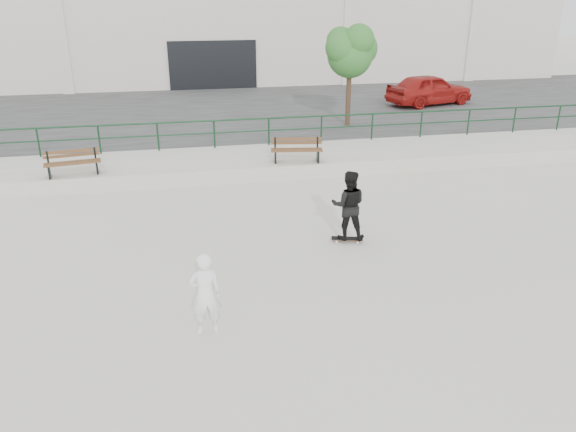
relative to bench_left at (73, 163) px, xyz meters
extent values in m
plane|color=#B2AFA3|center=(5.57, -8.46, -0.88)|extent=(120.00, 120.00, 0.00)
cube|color=#B8B6A8|center=(5.57, 1.04, -0.63)|extent=(30.00, 3.00, 0.50)
cube|color=#333333|center=(5.57, 9.54, -0.63)|extent=(60.00, 14.00, 0.50)
cylinder|color=#143820|center=(5.57, 2.34, 0.62)|extent=(28.00, 0.06, 0.06)
cylinder|color=#143820|center=(5.57, 2.34, 0.17)|extent=(28.00, 0.05, 0.05)
cylinder|color=#143820|center=(-1.43, 2.34, 0.12)|extent=(0.06, 0.06, 1.00)
cylinder|color=#143820|center=(0.57, 2.34, 0.12)|extent=(0.06, 0.06, 1.00)
cylinder|color=#143820|center=(2.57, 2.34, 0.12)|extent=(0.06, 0.06, 1.00)
cylinder|color=#143820|center=(4.57, 2.34, 0.12)|extent=(0.06, 0.06, 1.00)
cylinder|color=#143820|center=(6.57, 2.34, 0.12)|extent=(0.06, 0.06, 1.00)
cylinder|color=#143820|center=(8.57, 2.34, 0.12)|extent=(0.06, 0.06, 1.00)
cylinder|color=#143820|center=(10.57, 2.34, 0.12)|extent=(0.06, 0.06, 1.00)
cylinder|color=#143820|center=(12.57, 2.34, 0.12)|extent=(0.06, 0.06, 1.00)
cylinder|color=#143820|center=(14.57, 2.34, 0.12)|extent=(0.06, 0.06, 1.00)
cylinder|color=#143820|center=(16.57, 2.34, 0.12)|extent=(0.06, 0.06, 1.00)
cylinder|color=#143820|center=(18.57, 2.34, 0.12)|extent=(0.06, 0.06, 1.00)
cube|color=silver|center=(5.57, 23.54, 3.12)|extent=(44.00, 16.00, 8.00)
cube|color=black|center=(5.57, 15.49, 0.72)|extent=(5.00, 0.15, 3.20)
cube|color=silver|center=(-2.43, 15.44, 2.22)|extent=(0.60, 0.25, 6.20)
cube|color=silver|center=(13.57, 15.44, 2.22)|extent=(0.60, 0.25, 6.20)
cube|color=silver|center=(21.57, 15.44, 2.22)|extent=(0.60, 0.25, 6.20)
cube|color=#4F341B|center=(0.04, -0.22, 0.02)|extent=(1.67, 0.37, 0.04)
cube|color=#4F341B|center=(0.01, -0.06, 0.02)|extent=(1.67, 0.37, 0.04)
cube|color=#4F341B|center=(-0.02, 0.11, 0.02)|extent=(1.67, 0.37, 0.04)
cube|color=#4F341B|center=(-0.03, 0.18, 0.19)|extent=(1.65, 0.29, 0.09)
cube|color=#4F341B|center=(-0.03, 0.18, 0.32)|extent=(1.65, 0.29, 0.09)
cube|color=black|center=(-0.68, -0.17, -0.19)|extent=(0.13, 0.47, 0.39)
cube|color=black|center=(-0.71, 0.07, 0.19)|extent=(0.06, 0.05, 0.39)
cube|color=black|center=(0.70, 0.05, -0.19)|extent=(0.13, 0.47, 0.39)
cube|color=black|center=(0.66, 0.29, 0.19)|extent=(0.06, 0.05, 0.39)
cube|color=#4F341B|center=(7.09, -0.18, 0.03)|extent=(1.71, 0.38, 0.04)
cube|color=#4F341B|center=(7.11, -0.01, 0.03)|extent=(1.71, 0.38, 0.04)
cube|color=#4F341B|center=(7.14, 0.16, 0.03)|extent=(1.71, 0.38, 0.04)
cube|color=#4F341B|center=(7.15, 0.23, 0.21)|extent=(1.69, 0.31, 0.09)
cube|color=#4F341B|center=(7.15, 0.23, 0.34)|extent=(1.69, 0.31, 0.09)
cube|color=black|center=(6.41, 0.10, -0.18)|extent=(0.13, 0.48, 0.40)
cube|color=black|center=(6.45, 0.35, 0.21)|extent=(0.06, 0.06, 0.40)
cube|color=black|center=(7.82, -0.12, -0.18)|extent=(0.13, 0.48, 0.40)
cube|color=black|center=(7.85, 0.12, 0.21)|extent=(0.06, 0.06, 0.40)
cylinder|color=#4E3E27|center=(10.40, 4.94, 0.86)|extent=(0.21, 0.21, 2.48)
sphere|color=#235D22|center=(10.40, 4.94, 2.52)|extent=(1.86, 1.86, 1.86)
sphere|color=#235D22|center=(10.92, 5.25, 2.72)|extent=(1.45, 1.45, 1.45)
sphere|color=#235D22|center=(9.99, 4.73, 2.83)|extent=(1.34, 1.34, 1.34)
sphere|color=#235D22|center=(10.61, 4.52, 3.14)|extent=(1.24, 1.24, 1.24)
sphere|color=#235D22|center=(10.09, 5.35, 3.03)|extent=(1.14, 1.14, 1.14)
imported|color=maroon|center=(15.74, 8.55, 0.38)|extent=(4.77, 2.87, 1.52)
cube|color=black|center=(7.22, -5.46, -0.79)|extent=(0.80, 0.41, 0.02)
cube|color=brown|center=(7.22, -5.46, -0.81)|extent=(0.80, 0.41, 0.01)
cube|color=#A7A8AD|center=(6.97, -5.39, -0.84)|extent=(0.10, 0.17, 0.03)
cube|color=#A7A8AD|center=(7.47, -5.53, -0.84)|extent=(0.10, 0.17, 0.03)
cylinder|color=white|center=(6.94, -5.48, -0.85)|extent=(0.06, 0.04, 0.06)
cylinder|color=white|center=(6.99, -5.30, -0.85)|extent=(0.06, 0.04, 0.06)
cylinder|color=white|center=(7.44, -5.63, -0.85)|extent=(0.06, 0.04, 0.06)
cylinder|color=white|center=(7.49, -5.44, -0.85)|extent=(0.06, 0.04, 0.06)
imported|color=black|center=(7.22, -5.46, 0.09)|extent=(1.00, 0.87, 1.75)
imported|color=white|center=(3.51, -8.81, -0.08)|extent=(0.62, 0.43, 1.61)
camera|label=1|loc=(3.22, -17.71, 4.99)|focal=35.00mm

